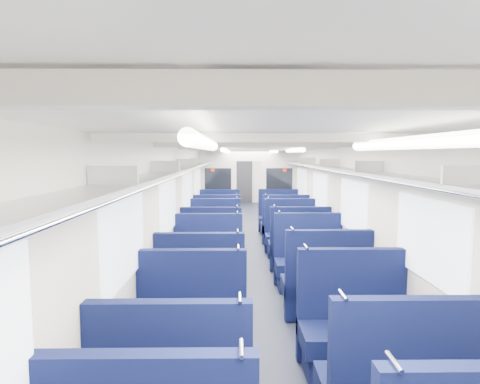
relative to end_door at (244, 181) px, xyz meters
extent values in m
cube|color=black|center=(0.00, -8.94, -1.00)|extent=(2.80, 18.00, 0.01)
cube|color=silver|center=(0.00, -8.94, 1.35)|extent=(2.80, 18.00, 0.01)
cube|color=beige|center=(-1.40, -8.94, 0.18)|extent=(0.02, 18.00, 2.35)
cube|color=black|center=(-1.39, -8.94, -0.65)|extent=(0.03, 17.90, 0.70)
cube|color=beige|center=(1.40, -8.94, 0.18)|extent=(0.02, 18.00, 2.35)
cube|color=black|center=(1.39, -8.94, -0.65)|extent=(0.03, 17.90, 0.70)
cube|color=beige|center=(0.00, 0.06, 0.18)|extent=(2.80, 0.02, 2.35)
cube|color=#B2B5BA|center=(-1.22, -8.94, 0.97)|extent=(0.34, 17.40, 0.04)
cylinder|color=silver|center=(-1.04, -8.94, 0.95)|extent=(0.02, 17.40, 0.02)
cube|color=#B2B5BA|center=(-1.22, -14.94, 1.05)|extent=(0.34, 0.03, 0.14)
cube|color=#B2B5BA|center=(-1.22, -12.94, 1.05)|extent=(0.34, 0.03, 0.14)
cube|color=#B2B5BA|center=(-1.22, -10.94, 1.05)|extent=(0.34, 0.03, 0.14)
cube|color=#B2B5BA|center=(-1.22, -8.94, 1.05)|extent=(0.34, 0.03, 0.14)
cube|color=#B2B5BA|center=(-1.22, -6.94, 1.05)|extent=(0.34, 0.03, 0.14)
cube|color=#B2B5BA|center=(-1.22, -4.94, 1.05)|extent=(0.34, 0.03, 0.14)
cube|color=#B2B5BA|center=(-1.22, -2.94, 1.05)|extent=(0.34, 0.03, 0.14)
cube|color=#B2B5BA|center=(-1.22, -0.94, 1.05)|extent=(0.34, 0.03, 0.14)
cube|color=#B2B5BA|center=(1.22, -8.94, 0.97)|extent=(0.34, 17.40, 0.04)
cylinder|color=silver|center=(1.04, -8.94, 0.95)|extent=(0.02, 17.40, 0.02)
cube|color=#B2B5BA|center=(1.22, -14.94, 1.05)|extent=(0.34, 0.03, 0.14)
cube|color=#B2B5BA|center=(1.22, -12.94, 1.05)|extent=(0.34, 0.03, 0.14)
cube|color=#B2B5BA|center=(1.22, -10.94, 1.05)|extent=(0.34, 0.03, 0.14)
cube|color=#B2B5BA|center=(1.22, -8.94, 1.05)|extent=(0.34, 0.03, 0.14)
cube|color=#B2B5BA|center=(1.22, -6.94, 1.05)|extent=(0.34, 0.03, 0.14)
cube|color=#B2B5BA|center=(1.22, -4.94, 1.05)|extent=(0.34, 0.03, 0.14)
cube|color=#B2B5BA|center=(1.22, -2.94, 1.05)|extent=(0.34, 0.03, 0.14)
cube|color=#B2B5BA|center=(1.22, -0.94, 1.05)|extent=(0.34, 0.03, 0.14)
cube|color=white|center=(-1.38, -14.14, 0.42)|extent=(0.02, 1.30, 0.75)
cube|color=white|center=(-1.38, -11.84, 0.42)|extent=(0.02, 1.30, 0.75)
cube|color=white|center=(-1.38, -9.54, 0.42)|extent=(0.02, 1.30, 0.75)
cube|color=white|center=(-1.38, -7.24, 0.42)|extent=(0.02, 1.30, 0.75)
cube|color=white|center=(-1.38, -4.44, 0.42)|extent=(0.02, 1.30, 0.75)
cube|color=white|center=(-1.38, -2.14, 0.42)|extent=(0.02, 1.30, 0.75)
cube|color=white|center=(1.38, -14.14, 0.42)|extent=(0.02, 1.30, 0.75)
cube|color=white|center=(1.38, -11.84, 0.42)|extent=(0.02, 1.30, 0.75)
cube|color=white|center=(1.38, -9.54, 0.42)|extent=(0.02, 1.30, 0.75)
cube|color=white|center=(1.38, -7.24, 0.42)|extent=(0.02, 1.30, 0.75)
cube|color=white|center=(1.38, -4.44, 0.42)|extent=(0.02, 1.30, 0.75)
cube|color=white|center=(1.38, -2.14, 0.42)|extent=(0.02, 1.30, 0.75)
cube|color=beige|center=(0.00, -16.94, 1.31)|extent=(2.70, 0.06, 0.06)
cube|color=beige|center=(0.00, -14.94, 1.31)|extent=(2.70, 0.06, 0.06)
cube|color=beige|center=(0.00, -12.94, 1.31)|extent=(2.70, 0.06, 0.06)
cube|color=beige|center=(0.00, -10.94, 1.31)|extent=(2.70, 0.06, 0.06)
cube|color=beige|center=(0.00, -8.94, 1.31)|extent=(2.70, 0.06, 0.06)
cube|color=beige|center=(0.00, -6.94, 1.31)|extent=(2.70, 0.06, 0.06)
cube|color=beige|center=(0.00, -4.94, 1.31)|extent=(2.70, 0.06, 0.06)
cube|color=beige|center=(0.00, -2.94, 1.31)|extent=(2.70, 0.06, 0.06)
cube|color=beige|center=(0.00, -0.94, 1.31)|extent=(2.70, 0.06, 0.06)
cylinder|color=white|center=(-0.55, -15.44, 1.26)|extent=(0.07, 1.60, 0.07)
cylinder|color=white|center=(-0.55, -11.44, 1.26)|extent=(0.07, 1.60, 0.07)
cylinder|color=white|center=(-0.55, -7.94, 1.26)|extent=(0.07, 1.60, 0.07)
cylinder|color=white|center=(-0.55, -3.44, 1.26)|extent=(0.07, 1.60, 0.07)
cylinder|color=white|center=(0.55, -15.44, 1.26)|extent=(0.07, 1.60, 0.07)
cylinder|color=white|center=(0.55, -11.44, 1.26)|extent=(0.07, 1.60, 0.07)
cylinder|color=white|center=(0.55, -7.94, 1.26)|extent=(0.07, 1.60, 0.07)
cylinder|color=white|center=(0.55, -3.44, 1.26)|extent=(0.07, 1.60, 0.07)
cube|color=black|center=(0.00, 0.00, 0.00)|extent=(0.75, 0.06, 2.00)
cube|color=beige|center=(-0.88, -6.42, 0.18)|extent=(1.05, 0.08, 2.35)
cube|color=black|center=(-0.87, -6.47, 0.40)|extent=(0.76, 0.02, 0.80)
cylinder|color=red|center=(-1.02, -6.48, 0.75)|extent=(0.12, 0.01, 0.12)
cube|color=beige|center=(0.88, -6.42, 0.18)|extent=(1.05, 0.08, 2.35)
cube|color=black|center=(0.87, -6.47, 0.40)|extent=(0.76, 0.02, 0.80)
cylinder|color=red|center=(1.02, -6.48, 0.75)|extent=(0.12, 0.01, 0.12)
cube|color=beige|center=(0.00, -6.42, 1.17)|extent=(0.70, 0.08, 0.35)
cylinder|color=silver|center=(-0.35, -15.79, 0.24)|extent=(0.02, 0.17, 0.02)
cylinder|color=silver|center=(0.35, -15.92, 0.24)|extent=(0.02, 0.17, 0.02)
cylinder|color=silver|center=(-0.35, -15.11, 0.24)|extent=(0.02, 0.17, 0.02)
cube|color=#0C133B|center=(0.83, -15.06, -0.38)|extent=(1.13, 0.11, 1.20)
cylinder|color=silver|center=(0.35, -15.06, 0.24)|extent=(0.02, 0.17, 0.02)
cube|color=#0C133B|center=(-0.83, -13.93, -0.61)|extent=(1.13, 0.59, 0.19)
cube|color=black|center=(-0.83, -13.93, -0.85)|extent=(1.04, 0.47, 0.29)
cube|color=#0C133B|center=(-0.83, -13.68, -0.38)|extent=(1.13, 0.11, 1.20)
cylinder|color=silver|center=(-0.35, -13.68, 0.24)|extent=(0.02, 0.17, 0.02)
cube|color=#0C133B|center=(0.83, -13.91, -0.61)|extent=(1.13, 0.59, 0.19)
cube|color=black|center=(0.83, -13.91, -0.85)|extent=(1.04, 0.47, 0.29)
cube|color=#0C133B|center=(0.83, -13.66, -0.38)|extent=(1.13, 0.11, 1.20)
cylinder|color=silver|center=(0.35, -13.66, 0.24)|extent=(0.02, 0.17, 0.02)
cube|color=#0C133B|center=(-0.83, -12.59, -0.61)|extent=(1.13, 0.59, 0.19)
cube|color=black|center=(-0.83, -12.59, -0.85)|extent=(1.04, 0.47, 0.29)
cube|color=#0C133B|center=(-0.83, -12.83, -0.38)|extent=(1.13, 0.11, 1.20)
cylinder|color=silver|center=(-0.35, -12.83, 0.24)|extent=(0.02, 0.17, 0.02)
cube|color=#0C133B|center=(0.83, -12.43, -0.61)|extent=(1.13, 0.59, 0.19)
cube|color=black|center=(0.83, -12.43, -0.85)|extent=(1.04, 0.47, 0.29)
cube|color=#0C133B|center=(0.83, -12.67, -0.38)|extent=(1.13, 0.11, 1.20)
cylinder|color=silver|center=(0.35, -12.67, 0.24)|extent=(0.02, 0.17, 0.02)
cube|color=#0C133B|center=(-0.83, -11.49, -0.61)|extent=(1.13, 0.59, 0.19)
cube|color=black|center=(-0.83, -11.49, -0.85)|extent=(1.04, 0.47, 0.29)
cube|color=#0C133B|center=(-0.83, -11.24, -0.38)|extent=(1.13, 0.11, 1.20)
cylinder|color=silver|center=(-0.35, -11.24, 0.24)|extent=(0.02, 0.17, 0.02)
cube|color=#0C133B|center=(0.83, -11.44, -0.61)|extent=(1.13, 0.59, 0.19)
cube|color=black|center=(0.83, -11.44, -0.85)|extent=(1.04, 0.47, 0.29)
cube|color=#0C133B|center=(0.83, -11.20, -0.38)|extent=(1.13, 0.11, 1.20)
cylinder|color=silver|center=(0.35, -11.20, 0.24)|extent=(0.02, 0.17, 0.02)
cube|color=#0C133B|center=(-0.83, -10.22, -0.61)|extent=(1.13, 0.59, 0.19)
cube|color=black|center=(-0.83, -10.22, -0.85)|extent=(1.04, 0.47, 0.29)
cube|color=#0C133B|center=(-0.83, -10.46, -0.38)|extent=(1.13, 0.11, 1.20)
cylinder|color=silver|center=(-0.35, -10.46, 0.24)|extent=(0.02, 0.17, 0.02)
cube|color=#0C133B|center=(0.83, -10.20, -0.61)|extent=(1.13, 0.59, 0.19)
cube|color=black|center=(0.83, -10.20, -0.85)|extent=(1.04, 0.47, 0.29)
cube|color=#0C133B|center=(0.83, -10.44, -0.38)|extent=(1.13, 0.11, 1.20)
cylinder|color=silver|center=(0.35, -10.44, 0.24)|extent=(0.02, 0.17, 0.02)
cube|color=#0C133B|center=(-0.83, -9.30, -0.61)|extent=(1.13, 0.59, 0.19)
cube|color=black|center=(-0.83, -9.30, -0.85)|extent=(1.04, 0.47, 0.29)
cube|color=#0C133B|center=(-0.83, -9.06, -0.38)|extent=(1.13, 0.11, 1.20)
cylinder|color=silver|center=(-0.35, -9.06, 0.24)|extent=(0.02, 0.17, 0.02)
cube|color=#0C133B|center=(0.83, -9.34, -0.61)|extent=(1.13, 0.59, 0.19)
cube|color=black|center=(0.83, -9.34, -0.85)|extent=(1.04, 0.47, 0.29)
cube|color=#0C133B|center=(0.83, -9.10, -0.38)|extent=(1.13, 0.11, 1.20)
cylinder|color=silver|center=(0.35, -9.10, 0.24)|extent=(0.02, 0.17, 0.02)
cube|color=#0C133B|center=(-0.83, -8.02, -0.61)|extent=(1.13, 0.59, 0.19)
cube|color=black|center=(-0.83, -8.02, -0.85)|extent=(1.04, 0.47, 0.29)
cube|color=#0C133B|center=(-0.83, -8.26, -0.38)|extent=(1.13, 0.11, 1.20)
cylinder|color=silver|center=(-0.35, -8.26, 0.24)|extent=(0.02, 0.17, 0.02)
cube|color=#0C133B|center=(0.83, -8.05, -0.61)|extent=(1.13, 0.59, 0.19)
cube|color=black|center=(0.83, -8.05, -0.85)|extent=(1.04, 0.47, 0.29)
cube|color=#0C133B|center=(0.83, -8.30, -0.38)|extent=(1.13, 0.11, 1.20)
cylinder|color=silver|center=(0.35, -8.30, 0.24)|extent=(0.02, 0.17, 0.02)
cube|color=#0C133B|center=(-0.83, -7.06, -0.61)|extent=(1.13, 0.59, 0.19)
cube|color=black|center=(-0.83, -7.06, -0.85)|extent=(1.04, 0.47, 0.29)
cube|color=#0C133B|center=(-0.83, -6.82, -0.38)|extent=(1.13, 0.11, 1.20)
cylinder|color=silver|center=(-0.35, -6.82, 0.24)|extent=(0.02, 0.17, 0.02)
cube|color=#0C133B|center=(0.83, -7.00, -0.61)|extent=(1.13, 0.59, 0.19)
cube|color=black|center=(0.83, -7.00, -0.85)|extent=(1.04, 0.47, 0.29)
cube|color=#0C133B|center=(0.83, -6.76, -0.38)|extent=(1.13, 0.11, 1.20)
cylinder|color=silver|center=(0.35, -6.76, 0.24)|extent=(0.02, 0.17, 0.02)
camera|label=1|loc=(-0.38, -17.64, 1.20)|focal=29.37mm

